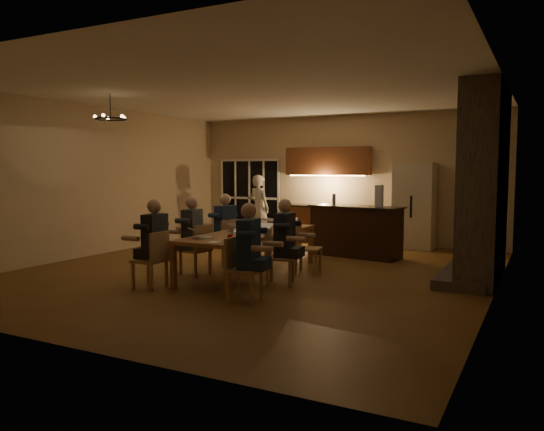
{
  "coord_description": "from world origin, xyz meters",
  "views": [
    {
      "loc": [
        4.63,
        -8.29,
        1.85
      ],
      "look_at": [
        0.16,
        0.3,
        1.0
      ],
      "focal_mm": 35.0,
      "sensor_mm": 36.0,
      "label": 1
    }
  ],
  "objects_px": {
    "chair_left_far": "(223,242)",
    "redcup_far": "(289,222)",
    "laptop_d": "(261,227)",
    "chair_right_near": "(245,269)",
    "laptop_f": "(288,221)",
    "mug_back": "(255,224)",
    "plate_left": "(204,237)",
    "bar_blender": "(379,196)",
    "person_left_mid": "(192,236)",
    "chair_left_mid": "(195,249)",
    "plate_far": "(287,228)",
    "mug_front": "(239,231)",
    "bar_island": "(356,231)",
    "laptop_c": "(238,225)",
    "person_left_far": "(225,229)",
    "person_right_mid": "(285,242)",
    "standing_person": "(259,208)",
    "can_right": "(278,228)",
    "chair_left_near": "(150,260)",
    "plate_near": "(250,236)",
    "laptop_e": "(272,220)",
    "can_cola": "(280,221)",
    "chandelier": "(111,119)",
    "chair_right_far": "(308,248)",
    "laptop_a": "(204,231)",
    "refrigerator": "(414,206)",
    "redcup_near": "(230,238)",
    "mug_mid": "(272,226)",
    "dining_table": "(250,253)",
    "laptop_b": "(243,231)",
    "bar_bottle": "(334,199)",
    "person_right_near": "(249,252)",
    "chair_right_mid": "(280,257)",
    "can_silver": "(232,233)",
    "redcup_mid": "(239,225)",
    "person_left_near": "(155,243)"
  },
  "relations": [
    {
      "from": "chair_left_far",
      "to": "redcup_far",
      "type": "distance_m",
      "value": 1.35
    },
    {
      "from": "laptop_d",
      "to": "chair_right_near",
      "type": "bearing_deg",
      "value": -67.86
    },
    {
      "from": "laptop_f",
      "to": "mug_back",
      "type": "xyz_separation_m",
      "value": [
        -0.61,
        -0.21,
        -0.06
      ]
    },
    {
      "from": "plate_left",
      "to": "laptop_d",
      "type": "bearing_deg",
      "value": 55.95
    },
    {
      "from": "bar_blender",
      "to": "person_left_mid",
      "type": "bearing_deg",
      "value": -127.75
    },
    {
      "from": "chair_left_mid",
      "to": "plate_far",
      "type": "distance_m",
      "value": 1.74
    },
    {
      "from": "mug_front",
      "to": "plate_left",
      "type": "xyz_separation_m",
      "value": [
        -0.31,
        -0.59,
        -0.04
      ]
    },
    {
      "from": "bar_island",
      "to": "mug_back",
      "type": "distance_m",
      "value": 2.32
    },
    {
      "from": "laptop_c",
      "to": "bar_blender",
      "type": "height_order",
      "value": "bar_blender"
    },
    {
      "from": "redcup_far",
      "to": "person_left_far",
      "type": "bearing_deg",
      "value": -143.47
    },
    {
      "from": "chair_left_mid",
      "to": "person_right_mid",
      "type": "distance_m",
      "value": 1.76
    },
    {
      "from": "standing_person",
      "to": "can_right",
      "type": "distance_m",
      "value": 4.31
    },
    {
      "from": "chair_left_near",
      "to": "plate_near",
      "type": "height_order",
      "value": "chair_left_near"
    },
    {
      "from": "laptop_e",
      "to": "plate_left",
      "type": "relative_size",
      "value": 1.33
    },
    {
      "from": "can_cola",
      "to": "plate_far",
      "type": "bearing_deg",
      "value": -53.77
    },
    {
      "from": "chandelier",
      "to": "laptop_f",
      "type": "bearing_deg",
      "value": 34.66
    },
    {
      "from": "chair_right_far",
      "to": "plate_far",
      "type": "bearing_deg",
      "value": 65.82
    },
    {
      "from": "chair_left_far",
      "to": "laptop_a",
      "type": "distance_m",
      "value": 1.78
    },
    {
      "from": "laptop_e",
      "to": "chandelier",
      "type": "bearing_deg",
      "value": 48.5
    },
    {
      "from": "plate_far",
      "to": "bar_blender",
      "type": "xyz_separation_m",
      "value": [
        1.19,
        1.81,
        0.55
      ]
    },
    {
      "from": "refrigerator",
      "to": "redcup_near",
      "type": "height_order",
      "value": "refrigerator"
    },
    {
      "from": "laptop_d",
      "to": "mug_back",
      "type": "height_order",
      "value": "laptop_d"
    },
    {
      "from": "refrigerator",
      "to": "person_left_far",
      "type": "bearing_deg",
      "value": -125.9
    },
    {
      "from": "chair_left_near",
      "to": "mug_mid",
      "type": "height_order",
      "value": "chair_left_near"
    },
    {
      "from": "laptop_a",
      "to": "can_right",
      "type": "distance_m",
      "value": 1.54
    },
    {
      "from": "dining_table",
      "to": "laptop_b",
      "type": "distance_m",
      "value": 0.97
    },
    {
      "from": "laptop_f",
      "to": "bar_bottle",
      "type": "xyz_separation_m",
      "value": [
        0.28,
        1.69,
        0.34
      ]
    },
    {
      "from": "person_left_mid",
      "to": "can_cola",
      "type": "xyz_separation_m",
      "value": [
        0.77,
        1.89,
        0.12
      ]
    },
    {
      "from": "dining_table",
      "to": "bar_island",
      "type": "height_order",
      "value": "bar_island"
    },
    {
      "from": "plate_near",
      "to": "chair_left_mid",
      "type": "bearing_deg",
      "value": 177.5
    },
    {
      "from": "chair_left_near",
      "to": "person_right_near",
      "type": "distance_m",
      "value": 1.77
    },
    {
      "from": "mug_back",
      "to": "plate_left",
      "type": "height_order",
      "value": "mug_back"
    },
    {
      "from": "laptop_d",
      "to": "can_right",
      "type": "bearing_deg",
      "value": 79.06
    },
    {
      "from": "laptop_b",
      "to": "laptop_d",
      "type": "xyz_separation_m",
      "value": [
        -0.04,
        0.67,
        0.0
      ]
    },
    {
      "from": "chair_right_mid",
      "to": "laptop_d",
      "type": "distance_m",
      "value": 0.81
    },
    {
      "from": "laptop_b",
      "to": "can_silver",
      "type": "distance_m",
      "value": 0.33
    },
    {
      "from": "person_right_mid",
      "to": "redcup_far",
      "type": "relative_size",
      "value": 11.5
    },
    {
      "from": "bar_island",
      "to": "laptop_b",
      "type": "bearing_deg",
      "value": -92.07
    },
    {
      "from": "laptop_f",
      "to": "redcup_mid",
      "type": "bearing_deg",
      "value": -153.52
    },
    {
      "from": "person_left_near",
      "to": "mug_mid",
      "type": "bearing_deg",
      "value": 152.05
    },
    {
      "from": "laptop_b",
      "to": "laptop_f",
      "type": "bearing_deg",
      "value": 78.41
    },
    {
      "from": "chair_left_mid",
      "to": "redcup_far",
      "type": "relative_size",
      "value": 7.42
    },
    {
      "from": "chair_right_far",
      "to": "redcup_mid",
      "type": "distance_m",
      "value": 1.36
    },
    {
      "from": "person_left_mid",
      "to": "laptop_a",
      "type": "xyz_separation_m",
      "value": [
        0.62,
        -0.55,
        0.17
      ]
    },
    {
      "from": "can_cola",
      "to": "person_left_near",
      "type": "bearing_deg",
      "value": -103.75
    },
    {
      "from": "laptop_c",
      "to": "mug_back",
      "type": "distance_m",
      "value": 0.8
    },
    {
      "from": "bar_island",
      "to": "plate_near",
      "type": "height_order",
      "value": "bar_island"
    },
    {
      "from": "person_right_near",
      "to": "person_left_near",
      "type": "bearing_deg",
      "value": 77.89
    },
    {
      "from": "laptop_d",
      "to": "redcup_far",
      "type": "relative_size",
      "value": 2.67
    },
    {
      "from": "laptop_b",
      "to": "laptop_c",
      "type": "relative_size",
      "value": 1.0
    }
  ]
}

